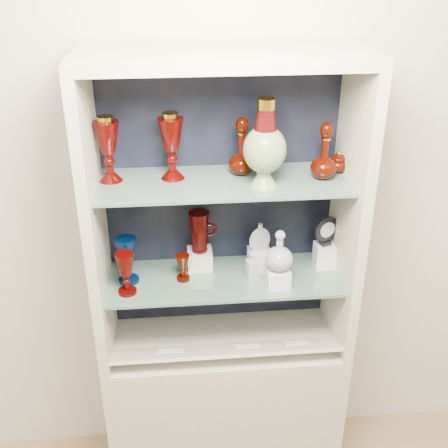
{
  "coord_description": "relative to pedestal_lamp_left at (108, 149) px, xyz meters",
  "views": [
    {
      "loc": [
        -0.17,
        -0.35,
        2.28
      ],
      "look_at": [
        0.0,
        1.53,
        1.3
      ],
      "focal_mm": 45.0,
      "sensor_mm": 36.0,
      "label": 1
    }
  ],
  "objects": [
    {
      "name": "wall_back",
      "position": [
        0.41,
        0.16,
        -0.19
      ],
      "size": [
        3.5,
        0.02,
        2.8
      ],
      "primitive_type": "cube",
      "color": "beige",
      "rests_on": "ground"
    },
    {
      "name": "cabinet_base",
      "position": [
        0.41,
        -0.06,
        -1.22
      ],
      "size": [
        1.0,
        0.4,
        0.75
      ],
      "primitive_type": "cube",
      "color": "beige",
      "rests_on": "ground"
    },
    {
      "name": "cabinet_back_panel",
      "position": [
        0.41,
        0.13,
        -0.27
      ],
      "size": [
        0.98,
        0.02,
        1.15
      ],
      "primitive_type": "cube",
      "color": "black",
      "rests_on": "cabinet_base"
    },
    {
      "name": "cabinet_side_left",
      "position": [
        -0.07,
        -0.06,
        -0.27
      ],
      "size": [
        0.04,
        0.4,
        1.15
      ],
      "primitive_type": "cube",
      "color": "beige",
      "rests_on": "cabinet_base"
    },
    {
      "name": "cabinet_side_right",
      "position": [
        0.89,
        -0.06,
        -0.27
      ],
      "size": [
        0.04,
        0.4,
        1.15
      ],
      "primitive_type": "cube",
      "color": "beige",
      "rests_on": "cabinet_base"
    },
    {
      "name": "cabinet_top_cap",
      "position": [
        0.41,
        -0.06,
        0.33
      ],
      "size": [
        1.0,
        0.4,
        0.04
      ],
      "primitive_type": "cube",
      "color": "beige",
      "rests_on": "cabinet_side_left"
    },
    {
      "name": "shelf_lower",
      "position": [
        0.41,
        -0.04,
        -0.55
      ],
      "size": [
        0.92,
        0.34,
        0.01
      ],
      "primitive_type": "cube",
      "color": "slate",
      "rests_on": "cabinet_side_left"
    },
    {
      "name": "shelf_upper",
      "position": [
        0.41,
        -0.04,
        -0.13
      ],
      "size": [
        0.92,
        0.34,
        0.01
      ],
      "primitive_type": "cube",
      "color": "slate",
      "rests_on": "cabinet_side_left"
    },
    {
      "name": "label_ledge",
      "position": [
        0.41,
        -0.17,
        -0.81
      ],
      "size": [
        0.92,
        0.17,
        0.09
      ],
      "primitive_type": "cube",
      "rotation": [
        -0.44,
        0.0,
        0.0
      ],
      "color": "beige",
      "rests_on": "cabinet_base"
    },
    {
      "name": "label_card_0",
      "position": [
        0.19,
        -0.17,
        -0.8
      ],
      "size": [
        0.1,
        0.06,
        0.03
      ],
      "primitive_type": "cube",
      "rotation": [
        -0.44,
        0.0,
        0.0
      ],
      "color": "white",
      "rests_on": "label_ledge"
    },
    {
      "name": "label_card_1",
      "position": [
        0.7,
        -0.17,
        -0.8
      ],
      "size": [
        0.1,
        0.06,
        0.03
      ],
      "primitive_type": "cube",
      "rotation": [
        -0.44,
        0.0,
        0.0
      ],
      "color": "white",
      "rests_on": "label_ledge"
    },
    {
      "name": "label_card_2",
      "position": [
        0.5,
        -0.17,
        -0.8
      ],
      "size": [
        0.1,
        0.06,
        0.03
      ],
      "primitive_type": "cube",
      "rotation": [
        -0.44,
        0.0,
        0.0
      ],
      "color": "white",
      "rests_on": "label_ledge"
    },
    {
      "name": "pedestal_lamp_left",
      "position": [
        0.0,
        0.0,
        0.0
      ],
      "size": [
        0.1,
        0.1,
        0.24
      ],
      "primitive_type": null,
      "rotation": [
        0.0,
        0.0,
        0.04
      ],
      "color": "#3F0200",
      "rests_on": "shelf_upper"
    },
    {
      "name": "pedestal_lamp_right",
      "position": [
        0.23,
        0.0,
        0.0
      ],
      "size": [
        0.13,
        0.13,
        0.25
      ],
      "primitive_type": null,
      "rotation": [
        0.0,
        0.0,
        0.41
      ],
      "color": "#3F0200",
      "rests_on": "shelf_upper"
    },
    {
      "name": "enamel_urn",
      "position": [
        0.55,
        -0.1,
        0.04
      ],
      "size": [
        0.2,
        0.2,
        0.32
      ],
      "primitive_type": null,
      "rotation": [
        0.0,
        0.0,
        0.36
      ],
      "color": "#074718",
      "rests_on": "shelf_upper"
    },
    {
      "name": "ruby_decanter_a",
      "position": [
        0.49,
        0.01,
        0.0
      ],
      "size": [
        0.13,
        0.13,
        0.25
      ],
      "primitive_type": null,
      "rotation": [
        0.0,
        0.0,
        0.42
      ],
      "color": "#3B0A00",
      "rests_on": "shelf_upper"
    },
    {
      "name": "ruby_decanter_b",
      "position": [
        0.78,
        -0.05,
        -0.01
      ],
      "size": [
        0.13,
        0.13,
        0.23
      ],
      "primitive_type": null,
      "rotation": [
        0.0,
        0.0,
        -0.4
      ],
      "color": "#3B0A00",
      "rests_on": "shelf_upper"
    },
    {
      "name": "lidded_bowl",
      "position": [
        0.85,
        0.0,
        -0.08
      ],
      "size": [
        0.08,
        0.08,
        0.09
      ],
      "primitive_type": null,
      "rotation": [
        0.0,
        0.0,
        0.06
      ],
      "color": "#3B0A00",
      "rests_on": "shelf_upper"
    },
    {
      "name": "cobalt_goblet",
      "position": [
        0.04,
        -0.04,
        -0.45
      ],
      "size": [
        0.1,
        0.1,
        0.19
      ],
      "primitive_type": null,
      "rotation": [
        0.0,
        0.0,
        0.27
      ],
      "color": "#001441",
      "rests_on": "shelf_lower"
    },
    {
      "name": "ruby_goblet_tall",
      "position": [
        0.03,
        -0.12,
        -0.45
      ],
      "size": [
        0.08,
        0.08,
        0.17
      ],
      "primitive_type": null,
      "rotation": [
        0.0,
        0.0,
        0.11
      ],
      "color": "#3F0200",
      "rests_on": "shelf_lower"
    },
    {
      "name": "ruby_goblet_small",
      "position": [
        0.25,
        -0.04,
        -0.49
      ],
      "size": [
        0.06,
        0.06,
        0.11
      ],
      "primitive_type": null,
      "rotation": [
        0.0,
        0.0,
        0.08
      ],
      "color": "#3B0A00",
      "rests_on": "shelf_lower"
    },
    {
      "name": "riser_ruby_pitcher",
      "position": [
        0.32,
        0.04,
        -0.5
      ],
      "size": [
        0.1,
        0.1,
        0.08
      ],
      "primitive_type": "cube",
      "color": "silver",
      "rests_on": "shelf_lower"
    },
    {
      "name": "ruby_pitcher",
      "position": [
        0.32,
        0.04,
        -0.38
      ],
      "size": [
        0.13,
        0.08,
        0.17
      ],
      "primitive_type": null,
      "rotation": [
        0.0,
        0.0,
        -0.02
      ],
      "color": "#3F0200",
      "rests_on": "riser_ruby_pitcher"
    },
    {
      "name": "clear_square_bottle",
      "position": [
        0.52,
        -0.06,
        -0.48
      ],
      "size": [
        0.05,
        0.05,
        0.12
      ],
      "primitive_type": null,
      "rotation": [
        0.0,
        0.0,
        0.26
      ],
      "color": "#929AA7",
      "rests_on": "shelf_lower"
    },
    {
      "name": "riser_flat_flask",
      "position": [
        0.56,
        0.01,
        -0.5
      ],
      "size": [
        0.09,
        0.09,
        0.09
      ],
      "primitive_type": "cube",
      "color": "silver",
      "rests_on": "shelf_lower"
    },
    {
      "name": "flat_flask",
      "position": [
        0.56,
        0.01,
        -0.39
      ],
      "size": [
        0.09,
        0.05,
        0.12
      ],
      "primitive_type": null,
      "rotation": [
        0.0,
        0.0,
        0.22
      ],
      "color": "#A6AAB7",
      "rests_on": "riser_flat_flask"
    },
    {
      "name": "riser_clear_round_decanter",
      "position": [
        0.62,
        -0.12,
        -0.51
      ],
      "size": [
        0.09,
        0.09,
        0.07
      ],
      "primitive_type": "cube",
      "color": "silver",
      "rests_on": "shelf_lower"
    },
    {
      "name": "clear_round_decanter",
      "position": [
        0.62,
        -0.12,
        -0.39
      ],
      "size": [
        0.14,
        0.14,
        0.16
      ],
      "primitive_type": null,
      "rotation": [
        0.0,
        0.0,
        0.4
      ],
      "color": "#929AA7",
      "rests_on": "riser_clear_round_decanter"
    },
    {
      "name": "riser_cameo_medallion",
      "position": [
        0.83,
        0.01,
        -0.49
      ],
      "size": [
        0.08,
        0.08,
        0.1
      ],
      "primitive_type": "cube",
      "color": "silver",
      "rests_on": "shelf_lower"
    },
    {
      "name": "cameo_medallion",
      "position": [
        0.83,
        0.01,
        -0.38
      ],
      "size": [
        0.12,
        0.08,
        0.13
      ],
      "primitive_type": null,
      "rotation": [
        0.0,
        0.0,
        0.36
      ],
      "color": "black",
      "rests_on": "riser_cameo_medallion"
    }
  ]
}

